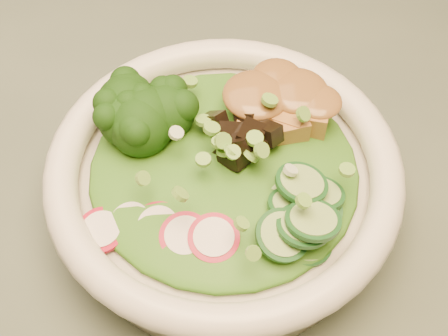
# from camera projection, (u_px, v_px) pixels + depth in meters

# --- Properties ---
(salad_bowl) EXTENTS (0.24, 0.24, 0.06)m
(salad_bowl) POSITION_uv_depth(u_px,v_px,m) (224.00, 184.00, 0.42)
(salad_bowl) COLOR white
(salad_bowl) RESTS_ON dining_table
(lettuce_bed) EXTENTS (0.18, 0.18, 0.02)m
(lettuce_bed) POSITION_uv_depth(u_px,v_px,m) (224.00, 167.00, 0.41)
(lettuce_bed) COLOR #246816
(lettuce_bed) RESTS_ON salad_bowl
(broccoli_florets) EXTENTS (0.08, 0.08, 0.04)m
(broccoli_florets) POSITION_uv_depth(u_px,v_px,m) (156.00, 119.00, 0.42)
(broccoli_florets) COLOR black
(broccoli_florets) RESTS_ON salad_bowl
(radish_slices) EXTENTS (0.10, 0.06, 0.02)m
(radish_slices) POSITION_uv_depth(u_px,v_px,m) (171.00, 229.00, 0.38)
(radish_slices) COLOR maroon
(radish_slices) RESTS_ON salad_bowl
(cucumber_slices) EXTENTS (0.07, 0.07, 0.03)m
(cucumber_slices) POSITION_uv_depth(u_px,v_px,m) (298.00, 203.00, 0.38)
(cucumber_slices) COLOR #8EB766
(cucumber_slices) RESTS_ON salad_bowl
(mushroom_heap) EXTENTS (0.07, 0.07, 0.04)m
(mushroom_heap) POSITION_uv_depth(u_px,v_px,m) (234.00, 146.00, 0.40)
(mushroom_heap) COLOR black
(mushroom_heap) RESTS_ON salad_bowl
(tofu_cubes) EXTENTS (0.09, 0.07, 0.03)m
(tofu_cubes) POSITION_uv_depth(u_px,v_px,m) (273.00, 107.00, 0.43)
(tofu_cubes) COLOR #A87238
(tofu_cubes) RESTS_ON salad_bowl
(peanut_sauce) EXTENTS (0.06, 0.05, 0.01)m
(peanut_sauce) POSITION_uv_depth(u_px,v_px,m) (274.00, 96.00, 0.42)
(peanut_sauce) COLOR brown
(peanut_sauce) RESTS_ON tofu_cubes
(scallion_garnish) EXTENTS (0.17, 0.17, 0.02)m
(scallion_garnish) POSITION_uv_depth(u_px,v_px,m) (224.00, 148.00, 0.39)
(scallion_garnish) COLOR #6EA93B
(scallion_garnish) RESTS_ON salad_bowl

